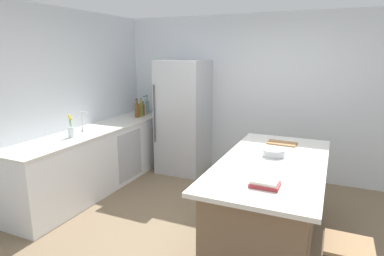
% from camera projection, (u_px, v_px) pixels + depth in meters
% --- Properties ---
extents(ground_plane, '(7.20, 7.20, 0.00)m').
position_uv_depth(ground_plane, '(214.00, 240.00, 3.53)').
color(ground_plane, '#7A664C').
extents(wall_rear, '(6.00, 0.10, 2.60)m').
position_uv_depth(wall_rear, '(263.00, 97.00, 5.23)').
color(wall_rear, silver).
rests_on(wall_rear, ground_plane).
extents(wall_left, '(0.10, 6.00, 2.60)m').
position_uv_depth(wall_left, '(39.00, 108.00, 4.20)').
color(wall_left, silver).
rests_on(wall_left, ground_plane).
extents(counter_run_left, '(0.66, 2.96, 0.91)m').
position_uv_depth(counter_run_left, '(98.00, 158.00, 4.82)').
color(counter_run_left, white).
rests_on(counter_run_left, ground_plane).
extents(kitchen_island, '(1.03, 2.15, 0.91)m').
position_uv_depth(kitchen_island, '(270.00, 202.00, 3.41)').
color(kitchen_island, '#7A6047').
rests_on(kitchen_island, ground_plane).
extents(refrigerator, '(0.77, 0.76, 1.88)m').
position_uv_depth(refrigerator, '(184.00, 117.00, 5.44)').
color(refrigerator, '#B7BABF').
rests_on(refrigerator, ground_plane).
extents(sink_faucet, '(0.15, 0.05, 0.30)m').
position_uv_depth(sink_faucet, '(83.00, 121.00, 4.51)').
color(sink_faucet, silver).
rests_on(sink_faucet, counter_run_left).
extents(flower_vase, '(0.08, 0.08, 0.31)m').
position_uv_depth(flower_vase, '(71.00, 130.00, 4.21)').
color(flower_vase, silver).
rests_on(flower_vase, counter_run_left).
extents(gin_bottle, '(0.08, 0.08, 0.33)m').
position_uv_depth(gin_bottle, '(147.00, 106.00, 5.88)').
color(gin_bottle, '#8CB79E').
rests_on(gin_bottle, counter_run_left).
extents(soda_bottle, '(0.07, 0.07, 0.33)m').
position_uv_depth(soda_bottle, '(144.00, 107.00, 5.81)').
color(soda_bottle, silver).
rests_on(soda_bottle, counter_run_left).
extents(vinegar_bottle, '(0.06, 0.06, 0.25)m').
position_uv_depth(vinegar_bottle, '(143.00, 110.00, 5.70)').
color(vinegar_bottle, '#994C23').
rests_on(vinegar_bottle, counter_run_left).
extents(olive_oil_bottle, '(0.06, 0.06, 0.32)m').
position_uv_depth(olive_oil_bottle, '(141.00, 109.00, 5.62)').
color(olive_oil_bottle, olive).
rests_on(olive_oil_bottle, counter_run_left).
extents(whiskey_bottle, '(0.08, 0.08, 0.32)m').
position_uv_depth(whiskey_bottle, '(137.00, 110.00, 5.53)').
color(whiskey_bottle, brown).
rests_on(whiskey_bottle, counter_run_left).
extents(cookbook_stack, '(0.24, 0.18, 0.06)m').
position_uv_depth(cookbook_stack, '(265.00, 183.00, 2.67)').
color(cookbook_stack, '#A83338').
rests_on(cookbook_stack, kitchen_island).
extents(mixing_bowl, '(0.23, 0.23, 0.08)m').
position_uv_depth(mixing_bowl, '(274.00, 153.00, 3.46)').
color(mixing_bowl, '#B2B5BA').
rests_on(mixing_bowl, kitchen_island).
extents(cutting_board, '(0.35, 0.21, 0.02)m').
position_uv_depth(cutting_board, '(282.00, 143.00, 3.93)').
color(cutting_board, '#9E7042').
rests_on(cutting_board, kitchen_island).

